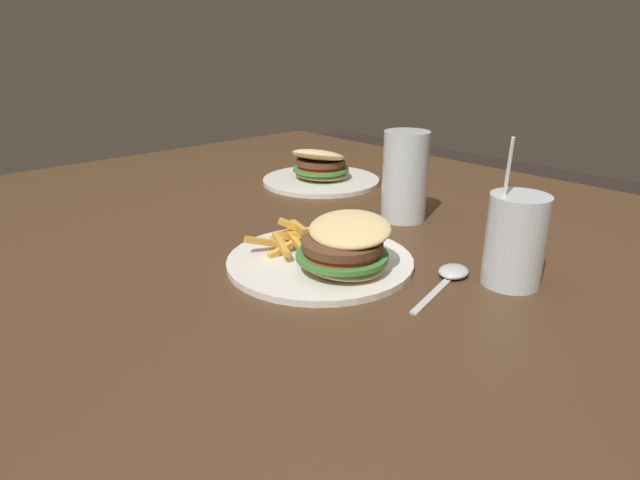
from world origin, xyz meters
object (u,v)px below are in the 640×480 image
at_px(spoon, 451,274).
at_px(meal_plate_far, 320,171).
at_px(beer_glass, 405,180).
at_px(juice_glass, 515,244).
at_px(meal_plate_near, 332,252).

xyz_separation_m(spoon, meal_plate_far, (-0.52, 0.22, 0.02)).
height_order(beer_glass, juice_glass, juice_glass).
bearing_deg(juice_glass, meal_plate_near, -143.42).
distance_m(juice_glass, meal_plate_far, 0.61).
bearing_deg(juice_glass, spoon, -145.04).
bearing_deg(meal_plate_near, beer_glass, 106.42).
distance_m(beer_glass, juice_glass, 0.30).
bearing_deg(spoon, juice_glass, -68.63).
bearing_deg(spoon, meal_plate_near, 113.72).
relative_size(meal_plate_near, beer_glass, 1.71).
bearing_deg(beer_glass, juice_glass, -21.27).
relative_size(spoon, meal_plate_far, 0.61).
height_order(spoon, meal_plate_far, meal_plate_far).
height_order(meal_plate_near, juice_glass, juice_glass).
relative_size(meal_plate_near, meal_plate_far, 1.03).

